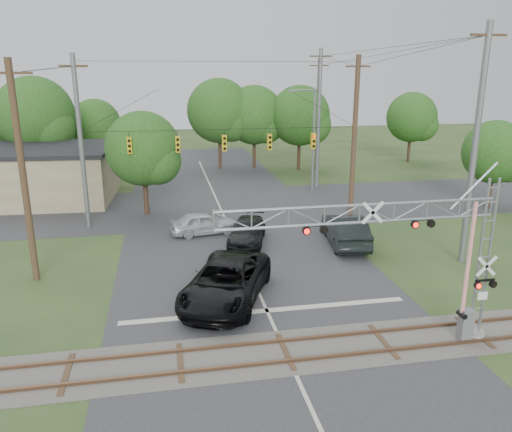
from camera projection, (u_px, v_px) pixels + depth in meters
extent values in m
plane|color=#2E441F|center=(299.00, 383.00, 17.22)|extent=(160.00, 160.00, 0.00)
cube|color=#2D2C2F|center=(250.00, 273.00, 26.65)|extent=(14.00, 90.00, 0.02)
cube|color=#2D2C2F|center=(219.00, 206.00, 39.87)|extent=(90.00, 12.00, 0.02)
cube|color=#4A4640|center=(286.00, 352.00, 19.10)|extent=(90.00, 3.20, 0.05)
cube|color=brown|center=(290.00, 361.00, 18.40)|extent=(90.00, 0.12, 0.14)
cube|color=brown|center=(281.00, 341.00, 19.76)|extent=(90.00, 0.12, 0.14)
cylinder|color=gray|center=(474.00, 334.00, 20.16)|extent=(0.82, 0.82, 0.27)
cube|color=silver|center=(483.00, 296.00, 19.39)|extent=(0.41, 0.03, 0.32)
cube|color=slate|center=(466.00, 325.00, 19.74)|extent=(0.50, 0.41, 1.37)
cube|color=red|center=(469.00, 260.00, 18.92)|extent=(0.13, 0.08, 4.57)
cylinder|color=slate|center=(81.00, 144.00, 32.80)|extent=(0.32, 0.32, 11.50)
cylinder|color=#422F1E|center=(354.00, 137.00, 36.18)|extent=(0.36, 0.36, 11.50)
cylinder|color=black|center=(224.00, 129.00, 34.27)|extent=(19.00, 0.03, 0.03)
cube|color=gold|center=(130.00, 146.00, 33.40)|extent=(0.30, 0.30, 1.10)
cube|color=gold|center=(178.00, 144.00, 33.97)|extent=(0.30, 0.30, 1.10)
cube|color=gold|center=(224.00, 143.00, 34.54)|extent=(0.30, 0.30, 1.10)
cube|color=gold|center=(269.00, 142.00, 35.10)|extent=(0.30, 0.30, 1.10)
cube|color=gold|center=(313.00, 141.00, 35.67)|extent=(0.30, 0.30, 1.10)
imported|color=black|center=(226.00, 282.00, 23.20)|extent=(5.58, 7.56, 1.91)
imported|color=black|center=(247.00, 232.00, 31.09)|extent=(3.40, 5.47, 1.48)
imported|color=#B4B5BC|center=(203.00, 223.00, 32.86)|extent=(4.56, 2.40, 1.48)
imported|color=black|center=(345.00, 229.00, 30.88)|extent=(2.80, 6.01, 1.91)
cylinder|color=slate|center=(313.00, 142.00, 42.61)|extent=(0.20, 0.20, 9.08)
cylinder|color=slate|center=(303.00, 90.00, 41.22)|extent=(2.02, 0.12, 0.12)
cube|color=slate|center=(292.00, 91.00, 41.06)|extent=(0.61, 0.25, 0.15)
cylinder|color=#422F1E|center=(80.00, 132.00, 39.53)|extent=(0.34, 0.34, 11.42)
cube|color=#422F1E|center=(73.00, 67.00, 38.13)|extent=(2.00, 0.12, 0.12)
cylinder|color=slate|center=(319.00, 120.00, 44.66)|extent=(0.34, 0.34, 12.33)
cube|color=#422F1E|center=(321.00, 56.00, 43.13)|extent=(2.00, 0.12, 0.12)
cylinder|color=#422F1E|center=(23.00, 175.00, 24.30)|extent=(0.34, 0.34, 10.99)
cube|color=#422F1E|center=(9.00, 73.00, 22.96)|extent=(2.00, 0.12, 0.12)
cylinder|color=slate|center=(475.00, 149.00, 26.50)|extent=(0.34, 0.34, 12.82)
cube|color=#422F1E|center=(489.00, 35.00, 24.91)|extent=(2.00, 0.12, 0.12)
cylinder|color=#422F1E|center=(318.00, 116.00, 52.72)|extent=(0.34, 0.34, 11.64)
cube|color=#422F1E|center=(319.00, 66.00, 51.30)|extent=(2.00, 0.12, 0.12)
cylinder|color=#39261A|center=(41.00, 160.00, 47.02)|extent=(0.36, 0.36, 4.60)
sphere|color=#174D16|center=(35.00, 115.00, 45.86)|extent=(7.11, 7.11, 7.11)
cylinder|color=#39261A|center=(98.00, 154.00, 54.03)|extent=(0.36, 0.36, 3.49)
sphere|color=#174D16|center=(95.00, 124.00, 53.15)|extent=(5.40, 5.40, 5.40)
cylinder|color=#39261A|center=(146.00, 191.00, 37.15)|extent=(0.36, 0.36, 3.52)
sphere|color=#174D16|center=(143.00, 149.00, 36.25)|extent=(5.44, 5.44, 5.44)
cylinder|color=#39261A|center=(220.00, 148.00, 54.73)|extent=(0.36, 0.36, 4.46)
sphere|color=#174D16|center=(219.00, 111.00, 53.60)|extent=(6.90, 6.90, 6.90)
cylinder|color=#39261A|center=(254.00, 149.00, 55.08)|extent=(0.36, 0.36, 4.12)
sphere|color=#174D16|center=(254.00, 115.00, 54.04)|extent=(6.37, 6.37, 6.37)
cylinder|color=#39261A|center=(299.00, 151.00, 54.17)|extent=(0.36, 0.36, 4.14)
sphere|color=#174D16|center=(300.00, 116.00, 53.12)|extent=(6.39, 6.39, 6.39)
cylinder|color=#39261A|center=(490.00, 188.00, 39.04)|extent=(0.36, 0.36, 3.14)
sphere|color=#174D16|center=(495.00, 152.00, 38.25)|extent=(4.85, 4.85, 4.85)
cylinder|color=#39261A|center=(409.00, 146.00, 58.78)|extent=(0.36, 0.36, 3.73)
sphere|color=#174D16|center=(412.00, 117.00, 57.84)|extent=(5.76, 5.76, 5.76)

